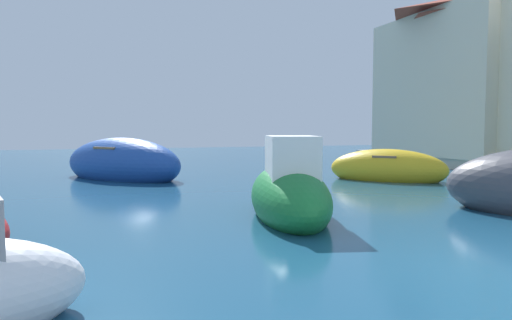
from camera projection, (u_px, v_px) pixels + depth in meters
name	position (u px, v px, depth m)	size (l,w,h in m)	color
moored_boat_3	(122.00, 164.00, 18.09)	(5.27, 5.71, 2.01)	#1E479E
moored_boat_4	(387.00, 169.00, 17.52)	(4.20, 4.18, 1.49)	gold
moored_boat_5	(289.00, 194.00, 10.42)	(2.62, 4.74, 2.11)	#197233
waterfront_building_annex	(479.00, 78.00, 24.11)	(5.31, 10.39, 7.82)	beige
waterfront_building_far	(471.00, 74.00, 24.65)	(6.66, 9.15, 8.30)	beige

